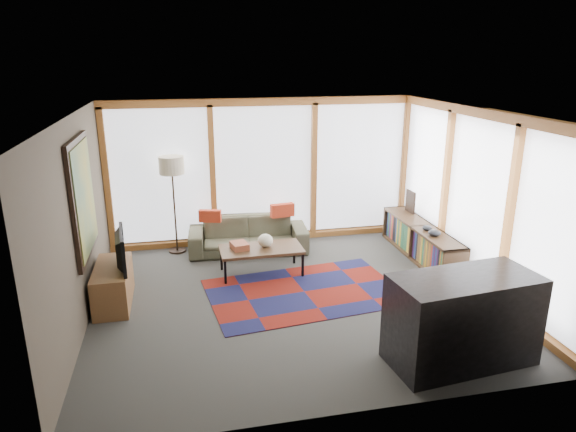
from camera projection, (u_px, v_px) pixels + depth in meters
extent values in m
plane|color=#32322F|center=(294.00, 298.00, 7.28)|extent=(5.50, 5.50, 0.00)
cube|color=#494135|center=(78.00, 224.00, 6.34)|extent=(0.04, 5.00, 2.60)
cube|color=#494135|center=(356.00, 290.00, 4.56)|extent=(5.50, 0.04, 2.60)
cube|color=silver|center=(295.00, 113.00, 6.50)|extent=(5.50, 5.00, 0.04)
cube|color=white|center=(264.00, 171.00, 9.20)|extent=(5.30, 0.02, 2.35)
cube|color=white|center=(477.00, 199.00, 7.44)|extent=(0.02, 4.80, 2.35)
cube|color=black|center=(82.00, 198.00, 6.55)|extent=(0.05, 1.35, 1.55)
cube|color=#CC9610|center=(85.00, 198.00, 6.56)|extent=(0.02, 1.20, 1.40)
cube|color=maroon|center=(304.00, 292.00, 7.46)|extent=(2.91, 2.06, 0.01)
imported|color=#3D3F2E|center=(248.00, 235.00, 8.94)|extent=(2.09, 0.95, 0.59)
cube|color=#B4321A|center=(210.00, 216.00, 8.67)|extent=(0.39, 0.20, 0.20)
cube|color=#B4321A|center=(282.00, 210.00, 8.95)|extent=(0.43, 0.19, 0.23)
cube|color=brown|center=(239.00, 246.00, 7.94)|extent=(0.29, 0.34, 0.10)
ellipsoid|color=beige|center=(265.00, 240.00, 8.02)|extent=(0.24, 0.24, 0.20)
ellipsoid|color=black|center=(435.00, 233.00, 8.06)|extent=(0.20, 0.20, 0.10)
ellipsoid|color=black|center=(427.00, 228.00, 8.32)|extent=(0.17, 0.17, 0.08)
cube|color=black|center=(410.00, 202.00, 9.23)|extent=(0.05, 0.30, 0.39)
cube|color=brown|center=(113.00, 285.00, 7.05)|extent=(0.45, 1.09, 0.55)
imported|color=black|center=(116.00, 250.00, 6.89)|extent=(0.21, 0.89, 0.51)
cube|color=black|center=(462.00, 319.00, 5.66)|extent=(1.68, 0.92, 1.02)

